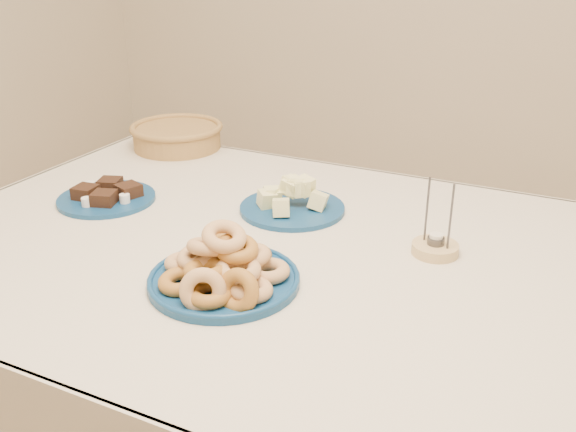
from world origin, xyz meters
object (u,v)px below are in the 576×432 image
object	(u,v)px
melon_plate	(292,200)
candle_holder	(435,247)
donut_platter	(223,271)
dining_table	(298,295)
brownie_plate	(107,196)
wicker_basket	(177,135)

from	to	relation	value
melon_plate	candle_holder	bearing A→B (deg)	-11.24
donut_platter	melon_plate	distance (m)	0.38
dining_table	donut_platter	distance (m)	0.25
dining_table	melon_plate	bearing A→B (deg)	119.67
dining_table	brownie_plate	xyz separation A→B (m)	(-0.55, 0.04, 0.12)
brownie_plate	candle_holder	world-z (taller)	candle_holder
melon_plate	wicker_basket	size ratio (longest dim) A/B	0.94
donut_platter	brownie_plate	world-z (taller)	donut_platter
wicker_basket	dining_table	bearing A→B (deg)	-36.78
dining_table	candle_holder	size ratio (longest dim) A/B	10.60
donut_platter	brownie_plate	bearing A→B (deg)	154.12
dining_table	brownie_plate	size ratio (longest dim) A/B	7.07
donut_platter	dining_table	bearing A→B (deg)	71.70
dining_table	brownie_plate	distance (m)	0.56
wicker_basket	candle_holder	world-z (taller)	candle_holder
wicker_basket	candle_holder	size ratio (longest dim) A/B	2.20
melon_plate	dining_table	bearing A→B (deg)	-60.33
wicker_basket	candle_holder	xyz separation A→B (m)	(0.90, -0.37, -0.03)
donut_platter	melon_plate	xyz separation A→B (m)	(-0.04, 0.38, -0.00)
dining_table	donut_platter	bearing A→B (deg)	-108.30
candle_holder	wicker_basket	bearing A→B (deg)	157.90
dining_table	candle_holder	distance (m)	0.31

